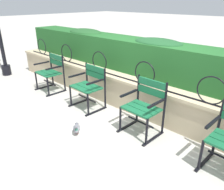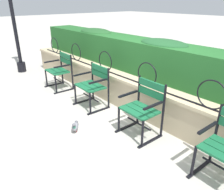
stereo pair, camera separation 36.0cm
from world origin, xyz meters
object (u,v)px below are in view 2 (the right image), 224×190
(pigeon_near_chairs, at_px, (75,126))
(park_chair_centre_left, at_px, (93,85))
(park_chair_leftmost, at_px, (60,70))
(lamppost, at_px, (10,2))
(park_chair_centre_right, at_px, (143,107))

(pigeon_near_chairs, bearing_deg, park_chair_centre_left, 126.81)
(park_chair_leftmost, distance_m, park_chair_centre_left, 1.33)
(park_chair_leftmost, relative_size, pigeon_near_chairs, 3.42)
(park_chair_centre_left, height_order, lamppost, lamppost)
(park_chair_centre_right, distance_m, lamppost, 4.86)
(park_chair_centre_right, height_order, lamppost, lamppost)
(park_chair_centre_right, xyz_separation_m, pigeon_near_chairs, (-0.71, -0.81, -0.35))
(park_chair_centre_right, bearing_deg, pigeon_near_chairs, -131.23)
(pigeon_near_chairs, bearing_deg, park_chair_leftmost, 157.70)
(lamppost, bearing_deg, pigeon_near_chairs, -7.46)
(park_chair_centre_left, distance_m, park_chair_centre_right, 1.32)
(pigeon_near_chairs, height_order, lamppost, lamppost)
(park_chair_centre_left, relative_size, park_chair_centre_right, 0.94)
(park_chair_leftmost, height_order, park_chair_centre_right, park_chair_centre_right)
(park_chair_leftmost, bearing_deg, park_chair_centre_right, 0.42)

